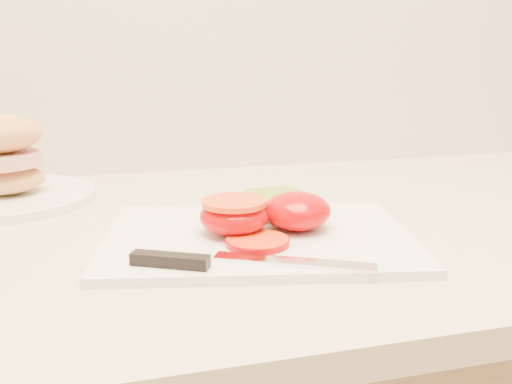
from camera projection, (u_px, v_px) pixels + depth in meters
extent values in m
cube|color=white|center=(258.00, 237.00, 0.64)|extent=(0.38, 0.31, 0.01)
ellipsoid|color=#B30100|center=(297.00, 211.00, 0.65)|extent=(0.08, 0.08, 0.04)
ellipsoid|color=#B30100|center=(234.00, 217.00, 0.63)|extent=(0.08, 0.08, 0.04)
cylinder|color=red|center=(234.00, 202.00, 0.63)|extent=(0.07, 0.07, 0.01)
cylinder|color=#F94D13|center=(257.00, 241.00, 0.60)|extent=(0.07, 0.07, 0.01)
ellipsoid|color=#79B42F|center=(277.00, 204.00, 0.71)|extent=(0.13, 0.10, 0.03)
cube|color=silver|center=(294.00, 262.00, 0.55)|extent=(0.15, 0.09, 0.00)
cube|color=black|center=(170.00, 260.00, 0.54)|extent=(0.07, 0.05, 0.01)
cylinder|color=white|center=(5.00, 197.00, 0.81)|extent=(0.25, 0.25, 0.01)
ellipsoid|color=tan|center=(3.00, 180.00, 0.80)|extent=(0.11, 0.10, 0.04)
cylinder|color=#D8938C|center=(0.00, 159.00, 0.79)|extent=(0.11, 0.11, 0.02)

